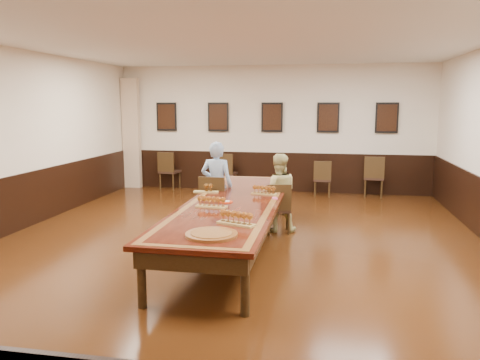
% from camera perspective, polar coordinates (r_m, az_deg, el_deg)
% --- Properties ---
extents(floor, '(8.00, 10.00, 0.02)m').
position_cam_1_polar(floor, '(7.43, -0.71, -8.33)').
color(floor, black).
rests_on(floor, ground).
extents(ceiling, '(8.00, 10.00, 0.02)m').
position_cam_1_polar(ceiling, '(7.15, -0.77, 17.11)').
color(ceiling, white).
rests_on(ceiling, floor).
extents(wall_back, '(8.00, 0.02, 3.20)m').
position_cam_1_polar(wall_back, '(12.05, 3.95, 6.22)').
color(wall_back, beige).
rests_on(wall_back, floor).
extents(wall_front, '(8.00, 0.02, 3.20)m').
position_cam_1_polar(wall_front, '(2.46, -24.33, -6.54)').
color(wall_front, beige).
rests_on(wall_front, floor).
extents(chair_man, '(0.49, 0.53, 0.99)m').
position_cam_1_polar(chair_man, '(8.33, -3.04, -2.80)').
color(chair_man, black).
rests_on(chair_man, floor).
extents(chair_woman, '(0.48, 0.52, 0.88)m').
position_cam_1_polar(chair_woman, '(8.22, 4.69, -3.38)').
color(chair_woman, black).
rests_on(chair_woman, floor).
extents(spare_chair_a, '(0.54, 0.57, 0.99)m').
position_cam_1_polar(spare_chair_a, '(12.52, -8.55, 1.18)').
color(spare_chair_a, black).
rests_on(spare_chair_a, floor).
extents(spare_chair_b, '(0.52, 0.55, 0.99)m').
position_cam_1_polar(spare_chair_b, '(12.10, -1.61, 0.98)').
color(spare_chair_b, black).
rests_on(spare_chair_b, floor).
extents(spare_chair_c, '(0.42, 0.46, 0.88)m').
position_cam_1_polar(spare_chair_c, '(11.56, 10.03, 0.20)').
color(spare_chair_c, black).
rests_on(spare_chair_c, floor).
extents(spare_chair_d, '(0.51, 0.55, 1.00)m').
position_cam_1_polar(spare_chair_d, '(11.78, 16.01, 0.43)').
color(spare_chair_d, black).
rests_on(spare_chair_d, floor).
extents(person_man, '(0.60, 0.41, 1.58)m').
position_cam_1_polar(person_man, '(8.38, -2.86, -0.67)').
color(person_man, '#4879B5').
rests_on(person_man, floor).
extents(person_woman, '(0.77, 0.64, 1.38)m').
position_cam_1_polar(person_woman, '(8.26, 4.67, -1.55)').
color(person_woman, '#D0C782').
rests_on(person_woman, floor).
extents(pink_phone, '(0.11, 0.17, 0.01)m').
position_cam_1_polar(pink_phone, '(7.43, 4.27, -2.23)').
color(pink_phone, '#E64C8A').
rests_on(pink_phone, conference_table).
extents(curtain, '(0.45, 0.18, 2.90)m').
position_cam_1_polar(curtain, '(12.86, -13.09, 5.53)').
color(curtain, '#C9A98A').
rests_on(curtain, floor).
extents(wainscoting, '(8.00, 10.00, 1.00)m').
position_cam_1_polar(wainscoting, '(7.29, -0.72, -4.51)').
color(wainscoting, black).
rests_on(wainscoting, floor).
extents(conference_table, '(1.40, 5.00, 0.76)m').
position_cam_1_polar(conference_table, '(7.26, -0.72, -3.65)').
color(conference_table, black).
rests_on(conference_table, floor).
extents(posters, '(6.14, 0.04, 0.74)m').
position_cam_1_polar(posters, '(11.97, 3.92, 7.64)').
color(posters, black).
rests_on(posters, wall_back).
extents(flight_a, '(0.42, 0.15, 0.16)m').
position_cam_1_polar(flight_a, '(7.92, -4.07, -1.04)').
color(flight_a, '#A18443').
rests_on(flight_a, conference_table).
extents(flight_b, '(0.43, 0.20, 0.16)m').
position_cam_1_polar(flight_b, '(7.73, 2.94, -1.28)').
color(flight_b, '#A18443').
rests_on(flight_b, conference_table).
extents(flight_c, '(0.47, 0.19, 0.17)m').
position_cam_1_polar(flight_c, '(6.78, -3.50, -2.73)').
color(flight_c, '#A18443').
rests_on(flight_c, conference_table).
extents(flight_d, '(0.51, 0.31, 0.18)m').
position_cam_1_polar(flight_d, '(5.79, -0.48, -4.72)').
color(flight_d, '#A18443').
rests_on(flight_d, conference_table).
extents(red_plate_grp, '(0.20, 0.20, 0.03)m').
position_cam_1_polar(red_plate_grp, '(7.13, -1.68, -2.68)').
color(red_plate_grp, red).
rests_on(red_plate_grp, conference_table).
extents(carved_platter, '(0.72, 0.72, 0.05)m').
position_cam_1_polar(carved_platter, '(5.34, -3.49, -6.65)').
color(carved_platter, '#5D2F12').
rests_on(carved_platter, conference_table).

